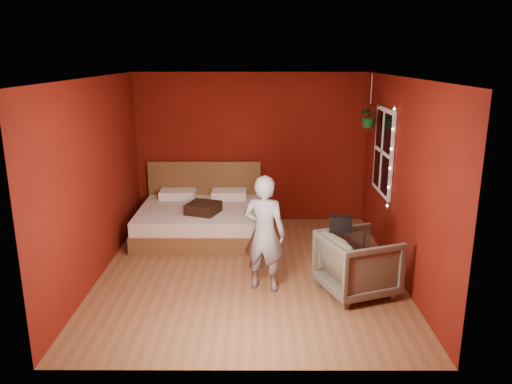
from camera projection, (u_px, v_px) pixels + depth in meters
name	position (u px, v px, depth m)	size (l,w,h in m)	color
floor	(249.00, 271.00, 6.87)	(4.50, 4.50, 0.00)	brown
room_walls	(249.00, 151.00, 6.42)	(4.04, 4.54, 2.62)	#64140A
window	(383.00, 152.00, 7.33)	(0.05, 0.97, 1.27)	white
fairy_lights	(391.00, 159.00, 6.83)	(0.04, 0.04, 1.45)	silver
bed	(201.00, 218.00, 8.20)	(1.97, 1.67, 1.08)	brown
person	(264.00, 233.00, 6.16)	(0.54, 0.35, 1.48)	gray
armchair	(358.00, 264.00, 6.14)	(0.82, 0.85, 0.77)	#6A6654
handbag	(341.00, 224.00, 6.11)	(0.27, 0.14, 0.20)	black
throw_pillow	(203.00, 208.00, 7.76)	(0.45, 0.45, 0.16)	black
hanging_plant	(370.00, 116.00, 7.57)	(0.36, 0.32, 0.80)	silver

